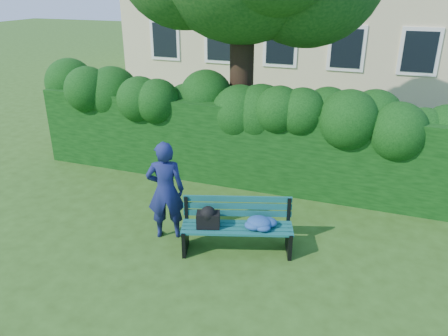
% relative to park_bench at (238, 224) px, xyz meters
% --- Properties ---
extents(ground, '(80.00, 80.00, 0.00)m').
position_rel_park_bench_xyz_m(ground, '(-0.66, 0.53, -0.50)').
color(ground, '#2C4C16').
rests_on(ground, ground).
extents(hedge, '(10.00, 1.00, 1.80)m').
position_rel_park_bench_xyz_m(hedge, '(-0.66, 2.73, 0.40)').
color(hedge, black).
rests_on(hedge, ground).
extents(park_bench, '(1.89, 1.08, 0.89)m').
position_rel_park_bench_xyz_m(park_bench, '(0.00, 0.00, 0.00)').
color(park_bench, '#0E4646').
rests_on(park_bench, ground).
extents(man_reading, '(0.76, 0.64, 1.77)m').
position_rel_park_bench_xyz_m(man_reading, '(-1.31, 0.01, 0.38)').
color(man_reading, navy).
rests_on(man_reading, ground).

